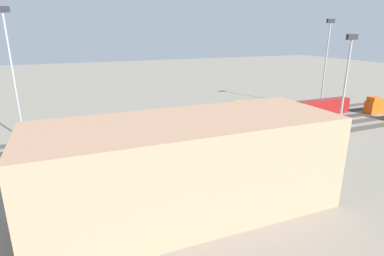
% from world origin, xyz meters
% --- Properties ---
extents(ground_plane, '(400.00, 400.00, 0.00)m').
position_xyz_m(ground_plane, '(0.00, 0.00, 0.00)').
color(ground_plane, gray).
extents(track_bed_0, '(140.00, 2.80, 0.12)m').
position_xyz_m(track_bed_0, '(0.00, -10.00, 0.06)').
color(track_bed_0, '#4C443D').
rests_on(track_bed_0, ground_plane).
extents(track_bed_1, '(140.00, 2.80, 0.12)m').
position_xyz_m(track_bed_1, '(0.00, -5.00, 0.06)').
color(track_bed_1, '#3D3833').
rests_on(track_bed_1, ground_plane).
extents(track_bed_2, '(140.00, 2.80, 0.12)m').
position_xyz_m(track_bed_2, '(0.00, 0.00, 0.06)').
color(track_bed_2, '#3D3833').
rests_on(track_bed_2, ground_plane).
extents(track_bed_3, '(140.00, 2.80, 0.12)m').
position_xyz_m(track_bed_3, '(0.00, 5.00, 0.06)').
color(track_bed_3, '#4C443D').
rests_on(track_bed_3, ground_plane).
extents(track_bed_4, '(140.00, 2.80, 0.12)m').
position_xyz_m(track_bed_4, '(0.00, 10.00, 0.06)').
color(track_bed_4, '#4C443D').
rests_on(track_bed_4, ground_plane).
extents(train_on_track_1, '(90.60, 3.00, 4.40)m').
position_xyz_m(train_on_track_1, '(-1.72, -5.00, 2.09)').
color(train_on_track_1, maroon).
rests_on(train_on_track_1, ground_plane).
extents(train_on_track_2, '(10.00, 3.00, 5.00)m').
position_xyz_m(train_on_track_2, '(-54.39, 0.00, 2.16)').
color(train_on_track_2, '#D85914').
rests_on(train_on_track_2, ground_plane).
extents(train_on_track_0, '(10.00, 3.00, 5.00)m').
position_xyz_m(train_on_track_0, '(-14.45, -10.00, 2.16)').
color(train_on_track_0, gold).
rests_on(train_on_track_0, ground_plane).
extents(train_on_track_3, '(10.00, 3.00, 5.00)m').
position_xyz_m(train_on_track_3, '(-22.85, 5.00, 2.16)').
color(train_on_track_3, gold).
rests_on(train_on_track_3, ground_plane).
extents(light_mast_0, '(2.80, 0.70, 28.90)m').
position_xyz_m(light_mast_0, '(44.07, -13.96, 18.26)').
color(light_mast_0, '#9EA0A5').
rests_on(light_mast_0, ground_plane).
extents(light_mast_1, '(2.80, 0.70, 23.42)m').
position_xyz_m(light_mast_1, '(-24.30, 12.93, 15.25)').
color(light_mast_1, '#9EA0A5').
rests_on(light_mast_1, ground_plane).
extents(light_mast_2, '(2.80, 0.70, 27.54)m').
position_xyz_m(light_mast_2, '(-43.01, -12.07, 17.52)').
color(light_mast_2, '#9EA0A5').
rests_on(light_mast_2, ground_plane).
extents(maintenance_shed, '(40.53, 14.74, 13.15)m').
position_xyz_m(maintenance_shed, '(19.84, 28.44, 6.57)').
color(maintenance_shed, tan).
rests_on(maintenance_shed, ground_plane).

